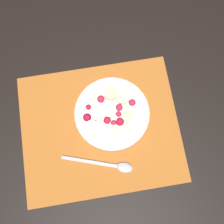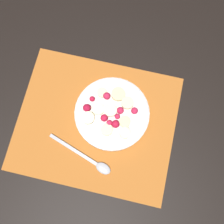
# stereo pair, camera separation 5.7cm
# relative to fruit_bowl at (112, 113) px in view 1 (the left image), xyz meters

# --- Properties ---
(ground_plane) EXTENTS (3.00, 3.00, 0.00)m
(ground_plane) POSITION_rel_fruit_bowl_xyz_m (0.04, 0.03, -0.03)
(ground_plane) COLOR black
(placemat) EXTENTS (0.43, 0.36, 0.01)m
(placemat) POSITION_rel_fruit_bowl_xyz_m (0.04, 0.03, -0.02)
(placemat) COLOR #B26023
(placemat) RESTS_ON ground_plane
(fruit_bowl) EXTENTS (0.20, 0.20, 0.05)m
(fruit_bowl) POSITION_rel_fruit_bowl_xyz_m (0.00, 0.00, 0.00)
(fruit_bowl) COLOR white
(fruit_bowl) RESTS_ON placemat
(spoon) EXTENTS (0.19, 0.08, 0.01)m
(spoon) POSITION_rel_fruit_bowl_xyz_m (0.02, 0.14, -0.02)
(spoon) COLOR #B2B2B7
(spoon) RESTS_ON placemat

